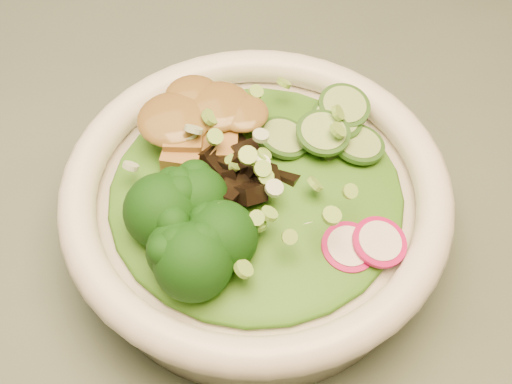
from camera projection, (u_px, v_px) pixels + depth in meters
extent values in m
cube|color=#546352|center=(257.00, 165.00, 0.64)|extent=(1.20, 0.80, 0.03)
cylinder|color=white|center=(256.00, 219.00, 0.55)|extent=(0.26, 0.26, 0.06)
torus|color=white|center=(256.00, 191.00, 0.52)|extent=(0.29, 0.29, 0.03)
ellipsoid|color=#2A5C13|center=(256.00, 191.00, 0.52)|extent=(0.22, 0.22, 0.03)
ellipsoid|color=brown|center=(194.00, 116.00, 0.53)|extent=(0.08, 0.06, 0.02)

